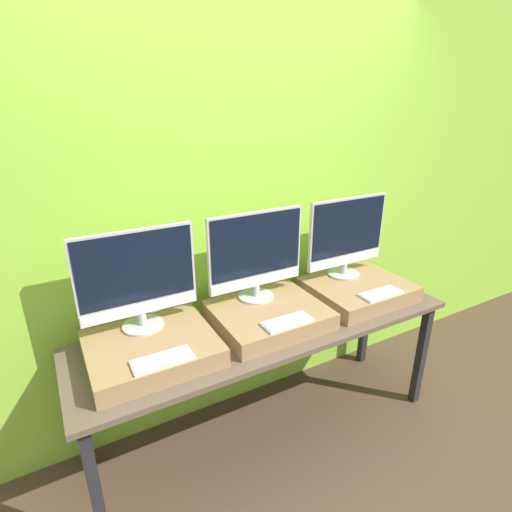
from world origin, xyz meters
TOP-DOWN VIEW (x-y plane):
  - ground_plane at (0.00, 0.00)m, footprint 12.00×12.00m
  - wall_back at (0.00, 0.71)m, footprint 8.00×0.04m
  - workbench at (0.00, 0.32)m, footprint 2.14×0.64m
  - wooden_riser_left at (-0.65, 0.33)m, footprint 0.59×0.51m
  - monitor_left at (-0.65, 0.47)m, footprint 0.57×0.21m
  - keyboard_left at (-0.65, 0.14)m, footprint 0.27×0.11m
  - wooden_riser_center at (0.00, 0.33)m, footprint 0.59×0.51m
  - monitor_center at (0.00, 0.47)m, footprint 0.57×0.21m
  - keyboard_center at (0.00, 0.14)m, footprint 0.27×0.11m
  - wooden_riser_right at (0.65, 0.33)m, footprint 0.59×0.51m
  - monitor_right at (0.65, 0.47)m, footprint 0.57×0.21m
  - keyboard_right at (0.65, 0.14)m, footprint 0.27×0.11m

SIDE VIEW (x-z plane):
  - ground_plane at x=0.00m, z-range 0.00..0.00m
  - workbench at x=0.00m, z-range 0.31..1.08m
  - wooden_riser_left at x=-0.65m, z-range 0.77..0.86m
  - wooden_riser_center at x=0.00m, z-range 0.77..0.86m
  - wooden_riser_right at x=0.65m, z-range 0.77..0.86m
  - keyboard_left at x=-0.65m, z-range 0.86..0.88m
  - keyboard_center at x=0.00m, z-range 0.86..0.88m
  - keyboard_right at x=0.65m, z-range 0.86..0.88m
  - monitor_left at x=-0.65m, z-range 0.88..1.39m
  - monitor_center at x=0.00m, z-range 0.88..1.39m
  - monitor_right at x=0.65m, z-range 0.88..1.39m
  - wall_back at x=0.00m, z-range 0.00..2.60m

